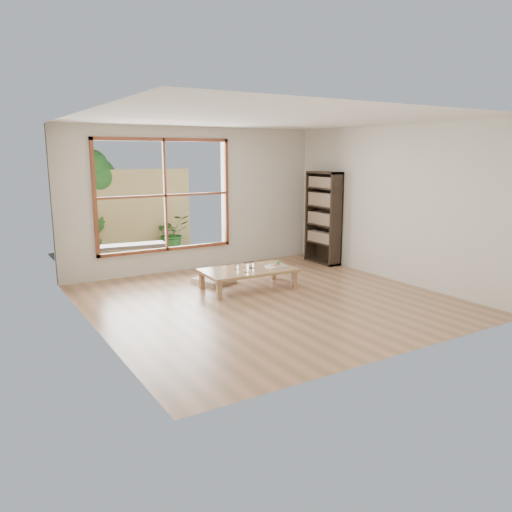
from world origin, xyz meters
The scene contains 15 objects.
ground centered at (0.00, 0.00, 0.00)m, with size 5.00×5.00×0.00m, color tan.
low_table centered at (0.08, 0.68, 0.28)m, with size 1.52×0.91×0.32m.
floor_cushion centered at (-0.22, 1.31, 0.04)m, with size 0.56×0.56×0.08m, color silver.
bookshelf centered at (2.34, 1.59, 0.90)m, with size 0.29×0.81×1.79m, color #2D2219.
glass_tall centered at (-0.05, 0.51, 0.39)m, with size 0.08×0.08×0.14m, color silver.
glass_mid centered at (0.16, 0.69, 0.37)m, with size 0.07×0.07×0.10m, color silver.
glass_short centered at (0.19, 0.75, 0.37)m, with size 0.08×0.08×0.10m, color silver.
glass_small centered at (-0.09, 0.74, 0.36)m, with size 0.06×0.06×0.07m, color silver.
food_tray centered at (0.56, 0.59, 0.34)m, with size 0.31×0.22×0.10m.
deck centered at (-0.60, 3.56, 0.00)m, with size 2.80×2.00×0.05m, color #372E28.
garden_bench centered at (-1.03, 3.18, 0.38)m, with size 1.35×0.53×0.42m.
bamboo_fence centered at (-0.60, 4.56, 0.90)m, with size 2.80×0.06×1.80m, color tan.
shrub_right centered at (0.22, 4.18, 0.42)m, with size 0.72×0.62×0.80m, color #275E22.
shrub_left centered at (-1.42, 4.30, 0.45)m, with size 0.47×0.38×0.85m, color #275E22.
garden_tree centered at (-1.28, 4.86, 1.63)m, with size 1.04×0.85×2.22m.
Camera 1 is at (-3.87, -6.00, 2.13)m, focal length 35.00 mm.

